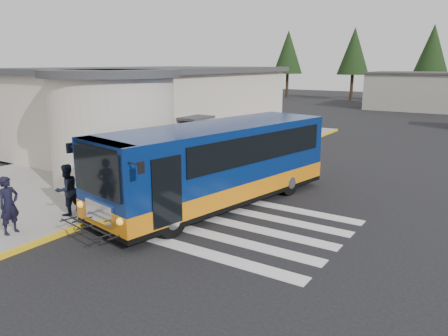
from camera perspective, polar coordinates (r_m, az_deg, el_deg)
The scene contains 9 objects.
ground at distance 15.25m, azimuth 3.27°, elevation -6.50°, with size 140.00×140.00×0.00m, color black.
sidewalk at distance 23.57m, azimuth -10.99°, elevation 0.71°, with size 10.00×34.00×0.15m, color gray.
curb_strip at distance 20.52m, azimuth -0.97°, elevation -0.95°, with size 0.12×34.00×0.16m, color gold.
station_building at distance 26.51m, azimuth -9.76°, elevation 7.63°, with size 12.70×18.70×4.80m.
crosswalk at distance 14.85m, azimuth 0.03°, elevation -7.02°, with size 8.00×5.35×0.01m.
transit_bus at distance 16.22m, azimuth -0.97°, elevation 0.09°, with size 5.10×11.02×3.02m.
pedestrian_a at distance 14.72m, azimuth -26.28°, elevation -4.38°, with size 0.65×0.43×1.79m, color black.
pedestrian_b at distance 15.78m, azimuth -19.85°, elevation -2.68°, with size 0.86×0.67×1.77m, color black.
bollard at distance 15.47m, azimuth -17.14°, elevation -4.12°, with size 0.09×0.09×1.07m, color black.
Camera 1 is at (7.08, -12.45, 5.23)m, focal length 35.00 mm.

